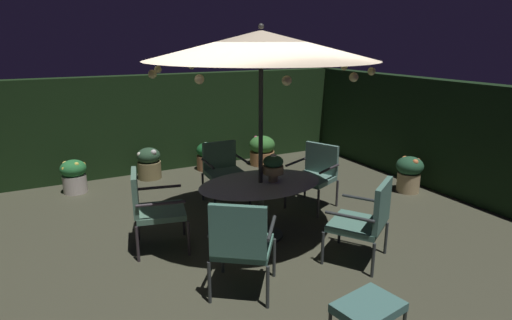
% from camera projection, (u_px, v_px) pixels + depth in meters
% --- Properties ---
extents(ground_plane, '(8.16, 7.34, 0.02)m').
position_uv_depth(ground_plane, '(238.00, 238.00, 5.67)').
color(ground_plane, '#3F3F2F').
extents(hedge_backdrop_rear, '(8.16, 0.30, 1.88)m').
position_uv_depth(hedge_backdrop_rear, '(162.00, 123.00, 8.42)').
color(hedge_backdrop_rear, black).
rests_on(hedge_backdrop_rear, ground_plane).
extents(hedge_backdrop_right, '(0.30, 7.34, 1.88)m').
position_uv_depth(hedge_backdrop_right, '(450.00, 138.00, 7.14)').
color(hedge_backdrop_right, black).
rests_on(hedge_backdrop_right, ground_plane).
extents(patio_dining_table, '(1.65, 1.13, 0.75)m').
position_uv_depth(patio_dining_table, '(261.00, 193.00, 5.55)').
color(patio_dining_table, '#303230').
rests_on(patio_dining_table, ground_plane).
extents(patio_umbrella, '(2.80, 2.80, 2.71)m').
position_uv_depth(patio_umbrella, '(261.00, 46.00, 5.04)').
color(patio_umbrella, '#2F2F2D').
rests_on(patio_umbrella, ground_plane).
extents(centerpiece_planter, '(0.27, 0.27, 0.37)m').
position_uv_depth(centerpiece_planter, '(273.00, 165.00, 5.49)').
color(centerpiece_planter, tan).
rests_on(centerpiece_planter, patio_dining_table).
extents(patio_chair_north, '(0.85, 0.85, 1.05)m').
position_uv_depth(patio_chair_north, '(241.00, 242.00, 4.23)').
color(patio_chair_north, '#2D3132').
rests_on(patio_chair_north, ground_plane).
extents(patio_chair_northeast, '(0.87, 0.86, 1.00)m').
position_uv_depth(patio_chair_northeast, '(367.00, 217.00, 4.91)').
color(patio_chair_northeast, '#2D3133').
rests_on(patio_chair_northeast, ground_plane).
extents(patio_chair_east, '(0.80, 0.80, 0.97)m').
position_uv_depth(patio_chair_east, '(315.00, 171.00, 6.59)').
color(patio_chair_east, '#302D31').
rests_on(patio_chair_east, ground_plane).
extents(patio_chair_southeast, '(0.64, 0.64, 0.95)m').
position_uv_depth(patio_chair_southeast, '(223.00, 168.00, 6.75)').
color(patio_chair_southeast, '#2A292F').
rests_on(patio_chair_southeast, ground_plane).
extents(patio_chair_south, '(0.74, 0.73, 1.01)m').
position_uv_depth(patio_chair_south, '(151.00, 205.00, 5.21)').
color(patio_chair_south, '#322A30').
rests_on(patio_chair_south, ground_plane).
extents(ottoman_footrest, '(0.62, 0.49, 0.37)m').
position_uv_depth(ottoman_footrest, '(368.00, 309.00, 3.64)').
color(ottoman_footrest, '#2B2F2B').
rests_on(ottoman_footrest, ground_plane).
extents(potted_plant_left_near, '(0.42, 0.42, 0.55)m').
position_uv_depth(potted_plant_left_near, '(207.00, 156.00, 8.52)').
color(potted_plant_left_near, '#A16745').
rests_on(potted_plant_left_near, ground_plane).
extents(potted_plant_right_near, '(0.43, 0.43, 0.59)m').
position_uv_depth(potted_plant_right_near, '(149.00, 163.00, 7.98)').
color(potted_plant_right_near, olive).
rests_on(potted_plant_right_near, ground_plane).
extents(potted_plant_front_corner, '(0.53, 0.53, 0.60)m').
position_uv_depth(potted_plant_front_corner, '(262.00, 150.00, 8.86)').
color(potted_plant_front_corner, '#A56D42').
rests_on(potted_plant_front_corner, ground_plane).
extents(potted_plant_left_far, '(0.46, 0.45, 0.62)m').
position_uv_depth(potted_plant_left_far, '(409.00, 173.00, 7.26)').
color(potted_plant_left_far, tan).
rests_on(potted_plant_left_far, ground_plane).
extents(potted_plant_back_left, '(0.43, 0.43, 0.57)m').
position_uv_depth(potted_plant_back_left, '(74.00, 175.00, 7.24)').
color(potted_plant_back_left, beige).
rests_on(potted_plant_back_left, ground_plane).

